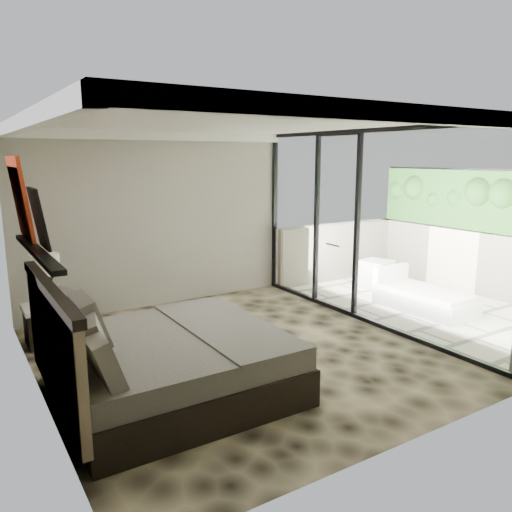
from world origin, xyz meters
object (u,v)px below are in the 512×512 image
nightstand (46,324)px  table_lamp (45,273)px  bed (162,361)px  ottoman (376,274)px  lounger (422,298)px

nightstand → table_lamp: size_ratio=0.78×
bed → table_lamp: bed is taller
ottoman → nightstand: bearing=178.0°
lounger → ottoman: bearing=73.0°
nightstand → table_lamp: table_lamp is taller
table_lamp → ottoman: (5.71, -0.18, -0.69)m
table_lamp → ottoman: 5.76m
bed → nightstand: 2.30m
lounger → table_lamp: bearing=161.6°
table_lamp → lounger: size_ratio=0.43×
table_lamp → ottoman: bearing=-1.8°
bed → ottoman: size_ratio=4.43×
table_lamp → nightstand: bearing=147.7°
ottoman → table_lamp: bearing=178.2°
bed → table_lamp: bearing=108.4°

